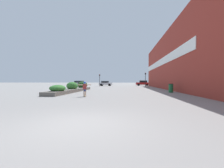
% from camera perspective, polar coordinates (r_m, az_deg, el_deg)
% --- Properties ---
extents(ground_plane, '(300.00, 300.00, 0.00)m').
position_cam_1_polar(ground_plane, '(4.87, -12.91, -14.87)').
color(ground_plane, gray).
extents(building_wall_right, '(0.67, 45.51, 9.28)m').
position_cam_1_polar(building_wall_right, '(22.99, 22.39, 9.23)').
color(building_wall_right, maroon).
rests_on(building_wall_right, ground_plane).
extents(planter_box, '(1.54, 12.29, 1.30)m').
position_cam_1_polar(planter_box, '(19.72, -14.68, -1.58)').
color(planter_box, '#605B54').
rests_on(planter_box, ground_plane).
extents(skateboard, '(0.32, 0.69, 0.09)m').
position_cam_1_polar(skateboard, '(13.37, -10.34, -4.41)').
color(skateboard, olive).
rests_on(skateboard, ground_plane).
extents(skateboarder, '(1.11, 0.34, 1.21)m').
position_cam_1_polar(skateboarder, '(13.32, -10.35, -1.18)').
color(skateboarder, tan).
rests_on(skateboarder, skateboard).
extents(trash_bin, '(0.55, 0.55, 1.04)m').
position_cam_1_polar(trash_bin, '(19.09, 21.51, -1.48)').
color(trash_bin, '#1E5B33').
rests_on(trash_bin, ground_plane).
extents(car_leftmost, '(4.03, 1.96, 1.59)m').
position_cam_1_polar(car_leftmost, '(46.44, 11.64, 0.37)').
color(car_leftmost, maroon).
rests_on(car_leftmost, ground_plane).
extents(car_center_left, '(4.78, 1.98, 1.51)m').
position_cam_1_polar(car_center_left, '(48.00, -12.57, 0.36)').
color(car_center_left, '#BCBCC1').
rests_on(car_center_left, ground_plane).
extents(car_center_right, '(3.83, 1.95, 1.42)m').
position_cam_1_polar(car_center_right, '(44.17, -2.47, 0.28)').
color(car_center_right, '#BCBCC1').
rests_on(car_center_right, ground_plane).
extents(traffic_light_left, '(0.28, 0.30, 3.17)m').
position_cam_1_polar(traffic_light_left, '(39.62, -4.75, 2.25)').
color(traffic_light_left, black).
rests_on(traffic_light_left, ground_plane).
extents(traffic_light_right, '(0.28, 0.30, 3.52)m').
position_cam_1_polar(traffic_light_right, '(39.22, 12.62, 2.55)').
color(traffic_light_right, black).
rests_on(traffic_light_right, ground_plane).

